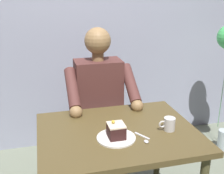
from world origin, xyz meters
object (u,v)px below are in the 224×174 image
Objects in this scene: coffee_cup at (169,124)px; dessert_spoon at (144,139)px; cake_slice at (116,131)px; seated_person at (101,108)px; chair at (97,118)px; dining_table at (118,143)px.

dessert_spoon is at bearing 21.00° from coffee_cup.
cake_slice reaches higher than coffee_cup.
cake_slice is 0.74× the size of dessert_spoon.
seated_person is at bearing -93.48° from cake_slice.
seated_person is 0.60m from cake_slice.
seated_person is 0.66m from dessert_spoon.
chair is 8.65× the size of cake_slice.
chair is 0.81m from cake_slice.
seated_person is at bearing -61.89° from coffee_cup.
cake_slice is 0.34m from coffee_cup.
dessert_spoon is at bearing 129.38° from dining_table.
cake_slice is at bearing -17.99° from dessert_spoon.
chair is at bearing -67.61° from coffee_cup.
seated_person is at bearing -79.58° from dessert_spoon.
chair reaches higher than dessert_spoon.
cake_slice is at bearing 87.29° from chair.
cake_slice is at bearing 86.52° from seated_person.
dessert_spoon is (-0.12, 0.64, 0.06)m from seated_person.
coffee_cup reaches higher than dessert_spoon.
cake_slice is at bearing 69.02° from dining_table.
cake_slice is (0.04, 0.59, 0.11)m from seated_person.
chair is (0.00, -0.67, -0.13)m from dining_table.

